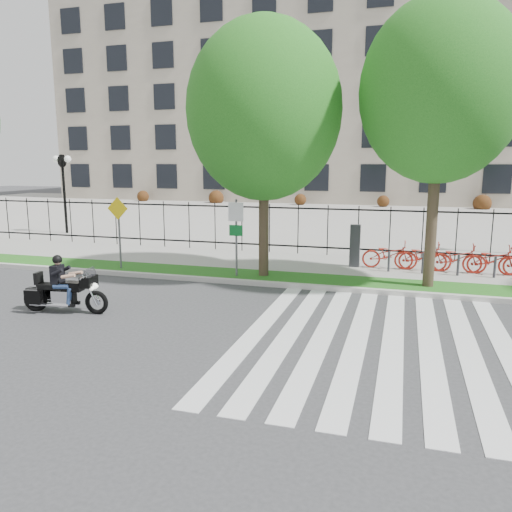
# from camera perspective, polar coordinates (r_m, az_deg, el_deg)

# --- Properties ---
(ground) EXTENTS (120.00, 120.00, 0.00)m
(ground) POSITION_cam_1_polar(r_m,az_deg,el_deg) (12.36, -9.71, -7.41)
(ground) COLOR #333335
(ground) RESTS_ON ground
(curb) EXTENTS (60.00, 0.20, 0.15)m
(curb) POSITION_cam_1_polar(r_m,az_deg,el_deg) (15.98, -3.23, -2.87)
(curb) COLOR #B5B3AB
(curb) RESTS_ON ground
(grass_verge) EXTENTS (60.00, 1.50, 0.15)m
(grass_verge) POSITION_cam_1_polar(r_m,az_deg,el_deg) (16.76, -2.24, -2.23)
(grass_verge) COLOR #1D5916
(grass_verge) RESTS_ON ground
(sidewalk) EXTENTS (60.00, 3.50, 0.15)m
(sidewalk) POSITION_cam_1_polar(r_m,az_deg,el_deg) (19.09, 0.17, -0.64)
(sidewalk) COLOR #99978F
(sidewalk) RESTS_ON ground
(plaza) EXTENTS (80.00, 34.00, 0.10)m
(plaza) POSITION_cam_1_polar(r_m,az_deg,el_deg) (36.10, 8.09, 4.52)
(plaza) COLOR #99978F
(plaza) RESTS_ON ground
(crosswalk_stripes) EXTENTS (5.70, 8.00, 0.01)m
(crosswalk_stripes) POSITION_cam_1_polar(r_m,az_deg,el_deg) (11.18, 13.40, -9.48)
(crosswalk_stripes) COLOR silver
(crosswalk_stripes) RESTS_ON ground
(iron_fence) EXTENTS (30.00, 0.06, 2.00)m
(iron_fence) POSITION_cam_1_polar(r_m,az_deg,el_deg) (20.58, 1.55, 3.21)
(iron_fence) COLOR black
(iron_fence) RESTS_ON sidewalk
(office_building) EXTENTS (60.00, 21.90, 20.15)m
(office_building) POSITION_cam_1_polar(r_m,az_deg,el_deg) (56.02, 11.55, 16.69)
(office_building) COLOR #A09381
(office_building) RESTS_ON ground
(lamp_post_left) EXTENTS (1.06, 0.70, 4.25)m
(lamp_post_left) POSITION_cam_1_polar(r_m,az_deg,el_deg) (28.39, -21.19, 8.69)
(lamp_post_left) COLOR black
(lamp_post_left) RESTS_ON ground
(street_tree_1) EXTENTS (4.87, 4.87, 8.05)m
(street_tree_1) POSITION_cam_1_polar(r_m,az_deg,el_deg) (16.14, 0.93, 16.27)
(street_tree_1) COLOR #34271C
(street_tree_1) RESTS_ON grass_verge
(street_tree_2) EXTENTS (4.52, 4.52, 8.24)m
(street_tree_2) POSITION_cam_1_polar(r_m,az_deg,el_deg) (15.61, 20.31, 17.27)
(street_tree_2) COLOR #34271C
(street_tree_2) RESTS_ON grass_verge
(bike_share_station) EXTENTS (7.81, 0.87, 1.50)m
(bike_share_station) POSITION_cam_1_polar(r_m,az_deg,el_deg) (18.13, 23.50, -0.29)
(bike_share_station) COLOR #2D2D33
(bike_share_station) RESTS_ON sidewalk
(sign_pole_regulatory) EXTENTS (0.50, 0.09, 2.50)m
(sign_pole_regulatory) POSITION_cam_1_polar(r_m,az_deg,el_deg) (16.08, -2.29, 3.26)
(sign_pole_regulatory) COLOR #59595B
(sign_pole_regulatory) RESTS_ON grass_verge
(sign_pole_warning) EXTENTS (0.78, 0.09, 2.49)m
(sign_pole_warning) POSITION_cam_1_polar(r_m,az_deg,el_deg) (17.93, -15.43, 3.65)
(sign_pole_warning) COLOR #59595B
(sign_pole_warning) RESTS_ON grass_verge
(motorcycle_rider) EXTENTS (2.34, 0.79, 1.81)m
(motorcycle_rider) POSITION_cam_1_polar(r_m,az_deg,el_deg) (13.68, -21.08, -3.61)
(motorcycle_rider) COLOR black
(motorcycle_rider) RESTS_ON ground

